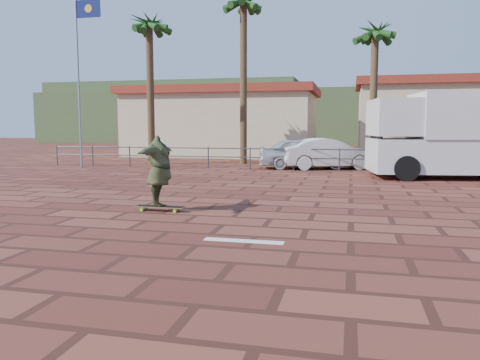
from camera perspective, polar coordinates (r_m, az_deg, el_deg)
name	(u,v)px	position (r m, az deg, el deg)	size (l,w,h in m)	color
ground	(223,225)	(9.42, -2.10, -5.49)	(120.00, 120.00, 0.00)	brown
paint_stripe	(244,241)	(8.12, 0.44, -7.44)	(1.40, 0.22, 0.01)	white
guardrail	(294,155)	(21.06, 6.58, 3.03)	(24.06, 0.06, 1.00)	#47494F
flagpole	(80,68)	(23.54, -18.88, 12.75)	(1.30, 0.10, 8.00)	gray
palm_far_left	(149,28)	(24.97, -11.01, 17.69)	(2.40, 2.40, 8.25)	brown
palm_left	(244,7)	(25.21, 0.44, 20.31)	(2.40, 2.40, 9.45)	brown
palm_center	(375,36)	(24.79, 16.17, 16.53)	(2.40, 2.40, 7.75)	brown
building_west	(223,122)	(32.02, -2.04, 7.14)	(12.60, 7.60, 4.50)	beige
building_east	(438,117)	(33.35, 23.04, 7.04)	(10.60, 6.60, 5.00)	beige
hill_front	(331,118)	(58.94, 10.98, 7.47)	(70.00, 18.00, 6.00)	#384C28
hill_back	(179,112)	(69.36, -7.45, 8.21)	(35.00, 14.00, 8.00)	#384C28
longboard	(160,207)	(11.06, -9.73, -3.26)	(1.20, 0.28, 0.12)	olive
skateboarder	(159,171)	(10.95, -9.81, 1.10)	(2.03, 0.55, 1.65)	#363E21
campervan	(456,134)	(19.58, 24.86, 5.15)	(6.51, 3.50, 3.21)	silver
car_silver	(304,153)	(22.02, 7.75, 3.27)	(1.70, 4.22, 1.44)	#B8BBC0
car_white	(329,154)	(21.94, 10.81, 3.17)	(1.50, 4.30, 1.42)	silver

